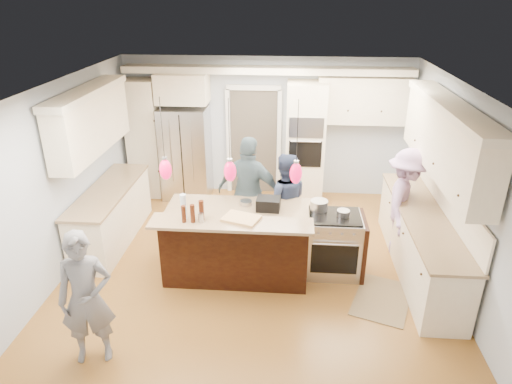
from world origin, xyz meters
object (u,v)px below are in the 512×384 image
Objects in this scene: kitchen_island at (238,241)px; island_range at (335,244)px; person_far_left at (284,201)px; person_bar_end at (86,299)px; refrigerator at (186,153)px.

island_range is at bearing 3.08° from kitchen_island.
person_far_left reaches higher than island_range.
person_bar_end reaches higher than island_range.
person_far_left is at bearing 37.24° from person_bar_end.
person_far_left is (0.65, 0.78, 0.30)m from kitchen_island.
person_bar_end is 1.01× the size of person_far_left.
person_bar_end is at bearing -127.01° from kitchen_island.
person_bar_end is at bearing -91.40° from refrigerator.
refrigerator reaches higher than person_far_left.
person_far_left is (1.95, -1.79, -0.11)m from refrigerator.
refrigerator is 1.15× the size of person_far_left.
person_far_left is at bearing 50.25° from kitchen_island.
person_bar_end is 3.36m from person_far_left.
kitchen_island reaches higher than island_range.
island_range is 3.44m from person_bar_end.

